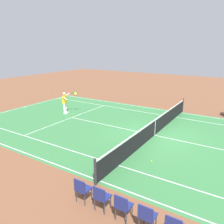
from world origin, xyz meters
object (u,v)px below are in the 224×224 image
at_px(spectator_chair_1, 147,215).
at_px(spectator_chair_4, 82,188).
at_px(spectator_chair_3, 101,196).
at_px(spectator_chair_2, 123,205).
at_px(tennis_player_near, 65,102).
at_px(tennis_ball, 151,161).
at_px(tennis_net, 155,127).

relative_size(spectator_chair_1, spectator_chair_4, 1.00).
distance_m(spectator_chair_1, spectator_chair_3, 1.52).
distance_m(spectator_chair_1, spectator_chair_2, 0.76).
height_order(spectator_chair_1, spectator_chair_4, same).
height_order(tennis_player_near, spectator_chair_2, tennis_player_near).
bearing_deg(tennis_ball, spectator_chair_4, 77.02).
relative_size(spectator_chair_2, spectator_chair_4, 1.00).
relative_size(tennis_net, spectator_chair_3, 13.30).
bearing_deg(spectator_chair_4, spectator_chair_1, 180.00).
bearing_deg(tennis_net, spectator_chair_3, 98.11).
height_order(tennis_net, spectator_chair_4, tennis_net).
bearing_deg(spectator_chair_4, spectator_chair_3, 180.00).
relative_size(tennis_ball, spectator_chair_4, 0.08).
height_order(tennis_net, spectator_chair_1, tennis_net).
xyz_separation_m(tennis_net, spectator_chair_4, (-0.21, 6.80, 0.03)).
height_order(tennis_player_near, tennis_ball, tennis_player_near).
relative_size(tennis_net, spectator_chair_1, 13.30).
bearing_deg(tennis_player_near, tennis_net, 175.43).
distance_m(tennis_ball, spectator_chair_3, 3.80).
bearing_deg(tennis_player_near, spectator_chair_4, 136.38).
distance_m(tennis_net, spectator_chair_1, 7.25).
height_order(spectator_chair_1, spectator_chair_3, same).
bearing_deg(spectator_chair_4, tennis_player_near, -43.62).
xyz_separation_m(spectator_chair_1, spectator_chair_3, (1.52, 0.00, 0.00)).
relative_size(spectator_chair_2, spectator_chair_3, 1.00).
bearing_deg(tennis_player_near, tennis_ball, 157.18).
distance_m(tennis_player_near, spectator_chair_1, 12.50).
distance_m(tennis_net, tennis_player_near, 7.60).
bearing_deg(tennis_net, spectator_chair_2, 104.28).
height_order(spectator_chair_3, spectator_chair_4, same).
bearing_deg(spectator_chair_1, spectator_chair_4, 0.00).
bearing_deg(spectator_chair_2, spectator_chair_1, 180.00).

